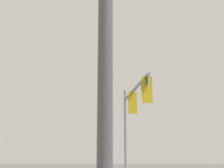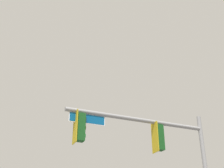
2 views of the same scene
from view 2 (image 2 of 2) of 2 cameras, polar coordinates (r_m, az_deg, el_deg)
The scene contains 1 object.
signal_pole_near at distance 13.31m, azimuth 7.06°, elevation -11.12°, with size 6.38×1.47×6.42m.
Camera 2 is at (-2.18, 6.67, 1.22)m, focal length 50.00 mm.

